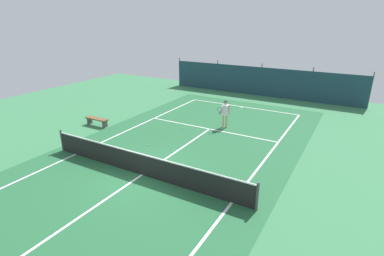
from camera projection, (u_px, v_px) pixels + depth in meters
name	position (u px, v px, depth m)	size (l,w,h in m)	color
ground_plane	(142.00, 175.00, 12.75)	(36.00, 36.00, 0.00)	#387A4C
court_surface	(142.00, 175.00, 12.75)	(11.02, 26.60, 0.01)	#236038
tennis_net	(142.00, 164.00, 12.57)	(10.12, 0.10, 1.10)	black
back_fence	(262.00, 87.00, 25.90)	(16.30, 0.98, 2.70)	#1E3D4C
tennis_player	(225.00, 112.00, 17.94)	(0.57, 0.82, 1.64)	#D8AD8C
tennis_ball_near_player	(149.00, 145.00, 15.66)	(0.07, 0.07, 0.07)	#CCDB33
tennis_ball_midcourt	(182.00, 128.00, 18.11)	(0.07, 0.07, 0.07)	#CCDB33
parked_car	(281.00, 80.00, 27.61)	(2.18, 4.29, 1.68)	black
courtside_bench	(97.00, 120.00, 18.41)	(1.60, 0.40, 0.49)	brown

